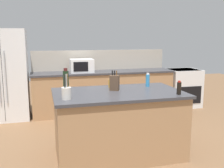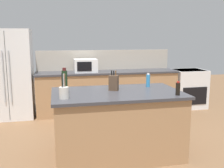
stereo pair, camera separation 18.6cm
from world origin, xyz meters
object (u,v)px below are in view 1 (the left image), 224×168
utensil_crock (66,93)px  soy_sauce_bottle (179,88)px  range_oven (183,88)px  knife_block (115,83)px  wine_bottle (66,82)px  refrigerator (5,75)px  honey_jar (111,83)px  microwave (82,66)px  dish_soap_bottle (148,80)px

utensil_crock → soy_sauce_bottle: 1.50m
range_oven → knife_block: (-2.33, -2.09, 0.59)m
wine_bottle → range_oven: bearing=35.5°
utensil_crock → soy_sauce_bottle: utensil_crock is taller
utensil_crock → refrigerator: bearing=112.3°
honey_jar → soy_sauce_bottle: (0.76, -0.71, 0.03)m
knife_block → utensil_crock: (-0.73, -0.38, -0.03)m
microwave → knife_block: (0.17, -2.09, -0.03)m
refrigerator → wine_bottle: (1.06, -2.22, 0.18)m
soy_sauce_bottle → wine_bottle: (-1.47, 0.41, 0.08)m
knife_block → honey_jar: knife_block is taller
refrigerator → soy_sauce_bottle: refrigerator is taller
honey_jar → dish_soap_bottle: (0.58, -0.06, 0.04)m
range_oven → dish_soap_bottle: bearing=-132.2°
refrigerator → utensil_crock: (1.03, -2.51, 0.09)m
soy_sauce_bottle → microwave: bearing=110.0°
microwave → dish_soap_bottle: (0.75, -1.93, -0.04)m
knife_block → microwave: bearing=121.6°
utensil_crock → honey_jar: utensil_crock is taller
range_oven → honey_jar: size_ratio=6.86×
refrigerator → dish_soap_bottle: bearing=-40.2°
soy_sauce_bottle → honey_jar: bearing=137.0°
range_oven → microwave: 2.58m
soy_sauce_bottle → dish_soap_bottle: 0.67m
refrigerator → range_oven: bearing=-0.7°
microwave → honey_jar: bearing=-84.6°
knife_block → soy_sauce_bottle: (0.77, -0.49, -0.03)m
refrigerator → knife_block: bearing=-50.6°
refrigerator → microwave: refrigerator is taller
refrigerator → microwave: 1.60m
utensil_crock → wine_bottle: 0.31m
dish_soap_bottle → range_oven: bearing=47.8°
dish_soap_bottle → soy_sauce_bottle: bearing=-74.2°
microwave → refrigerator: bearing=178.1°
refrigerator → soy_sauce_bottle: (2.52, -2.63, 0.10)m
refrigerator → honey_jar: bearing=-47.4°
range_oven → soy_sauce_bottle: size_ratio=4.90×
wine_bottle → honey_jar: bearing=23.1°
range_oven → soy_sauce_bottle: (-1.57, -2.58, 0.56)m
refrigerator → honey_jar: (1.76, -1.92, 0.07)m
utensil_crock → wine_bottle: (0.02, 0.29, 0.09)m
range_oven → utensil_crock: utensil_crock is taller
utensil_crock → honey_jar: 0.94m
microwave → dish_soap_bottle: microwave is taller
honey_jar → soy_sauce_bottle: size_ratio=0.71×
honey_jar → soy_sauce_bottle: 1.04m
refrigerator → range_oven: 4.12m
knife_block → dish_soap_bottle: bearing=42.1°
refrigerator → soy_sauce_bottle: size_ratio=9.95×
honey_jar → dish_soap_bottle: bearing=-6.0°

